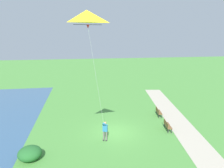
# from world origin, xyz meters

# --- Properties ---
(ground_plane) EXTENTS (120.00, 120.00, 0.00)m
(ground_plane) POSITION_xyz_m (0.00, 0.00, 0.00)
(ground_plane) COLOR #4C8E3D
(walkway_path) EXTENTS (6.70, 32.03, 0.02)m
(walkway_path) POSITION_xyz_m (-6.48, 2.00, 0.01)
(walkway_path) COLOR #B7AD99
(walkway_path) RESTS_ON ground
(person_kite_flyer) EXTENTS (0.50, 0.63, 1.83)m
(person_kite_flyer) POSITION_xyz_m (1.10, 1.35, 1.05)
(person_kite_flyer) COLOR #232328
(person_kite_flyer) RESTS_ON ground
(flying_kite) EXTENTS (2.20, 2.80, 8.57)m
(flying_kite) POSITION_xyz_m (2.47, 4.03, 9.81)
(flying_kite) COLOR yellow
(park_bench_near_walkway) EXTENTS (0.64, 1.55, 0.88)m
(park_bench_near_walkway) POSITION_xyz_m (-5.50, -3.18, 0.51)
(park_bench_near_walkway) COLOR brown
(park_bench_near_walkway) RESTS_ON ground
(park_bench_far_walkway) EXTENTS (0.64, 1.55, 0.88)m
(park_bench_far_walkway) POSITION_xyz_m (-5.03, 0.29, 0.51)
(park_bench_far_walkway) COLOR brown
(park_bench_far_walkway) RESTS_ON ground
(lakeside_shrub) EXTENTS (1.70, 1.66, 1.02)m
(lakeside_shrub) POSITION_xyz_m (6.87, 3.26, 0.51)
(lakeside_shrub) COLOR #236028
(lakeside_shrub) RESTS_ON ground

